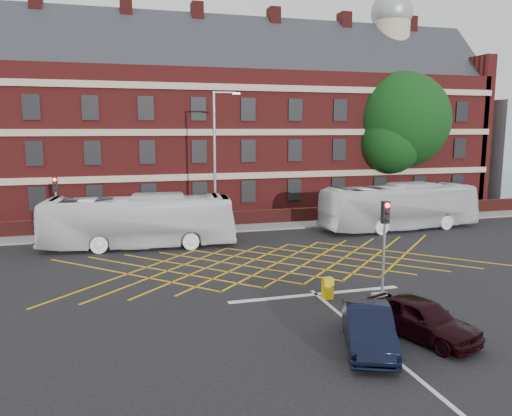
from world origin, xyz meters
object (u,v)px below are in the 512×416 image
object	(u,v)px
traffic_light_far	(57,216)
utility_cabinet	(328,288)
bus_right	(400,207)
street_lamp	(216,186)
car_navy	(368,328)
traffic_light_near	(384,259)
deciduous_tree	(401,127)
bus_left	(139,221)
direction_signs	(49,218)
car_maroon	(422,318)

from	to	relation	value
traffic_light_far	utility_cabinet	world-z (taller)	traffic_light_far
bus_right	street_lamp	distance (m)	13.46
car_navy	traffic_light_near	size ratio (longest dim) A/B	1.00
street_lamp	car_navy	bearing A→B (deg)	-85.58
deciduous_tree	car_navy	bearing A→B (deg)	-123.03
deciduous_tree	traffic_light_near	size ratio (longest dim) A/B	2.88
bus_left	bus_right	xyz separation A→B (m)	(18.51, 0.63, 0.04)
bus_left	street_lamp	size ratio (longest dim) A/B	1.21
traffic_light_far	bus_left	bearing A→B (deg)	-26.70
car_navy	direction_signs	bearing A→B (deg)	141.65
car_navy	street_lamp	xyz separation A→B (m)	(-1.46, 18.89, 2.70)
traffic_light_near	street_lamp	distance (m)	15.39
bus_right	car_navy	world-z (taller)	bus_right
street_lamp	utility_cabinet	size ratio (longest dim) A/B	10.46
bus_left	direction_signs	world-z (taller)	bus_left
deciduous_tree	utility_cabinet	size ratio (longest dim) A/B	13.24
bus_left	deciduous_tree	bearing A→B (deg)	-63.19
traffic_light_far	direction_signs	distance (m)	2.13
street_lamp	direction_signs	size ratio (longest dim) A/B	4.41
car_navy	car_maroon	distance (m)	2.22
utility_cabinet	deciduous_tree	bearing A→B (deg)	52.37
bus_left	traffic_light_near	world-z (taller)	traffic_light_near
traffic_light_near	traffic_light_far	distance (m)	21.00
bus_right	deciduous_tree	size ratio (longest dim) A/B	0.98
bus_right	car_maroon	distance (m)	19.69
traffic_light_near	traffic_light_far	size ratio (longest dim) A/B	1.00
traffic_light_far	bus_right	bearing A→B (deg)	-4.57
traffic_light_near	street_lamp	world-z (taller)	street_lamp
traffic_light_far	utility_cabinet	xyz separation A→B (m)	(12.36, -14.40, -1.30)
bus_right	direction_signs	world-z (taller)	bus_right
deciduous_tree	utility_cabinet	xyz separation A→B (m)	(-16.05, -20.82, -6.97)
bus_right	street_lamp	size ratio (longest dim) A/B	1.24
car_maroon	street_lamp	bearing A→B (deg)	80.23
traffic_light_near	traffic_light_far	bearing A→B (deg)	134.15
traffic_light_near	car_maroon	bearing A→B (deg)	-100.48
traffic_light_far	street_lamp	bearing A→B (deg)	-2.31
bus_right	traffic_light_near	world-z (taller)	traffic_light_near
car_maroon	utility_cabinet	size ratio (longest dim) A/B	4.52
bus_left	utility_cabinet	xyz separation A→B (m)	(7.39, -11.90, -1.18)
car_navy	utility_cabinet	world-z (taller)	car_navy
direction_signs	car_maroon	bearing A→B (deg)	-55.12
deciduous_tree	traffic_light_near	bearing A→B (deg)	-122.68
bus_right	car_navy	xyz separation A→B (m)	(-11.80, -17.43, -0.97)
bus_right	utility_cabinet	distance (m)	16.79
car_navy	direction_signs	distance (m)	24.63
street_lamp	direction_signs	bearing A→B (deg)	167.83
direction_signs	deciduous_tree	bearing A→B (deg)	8.71
bus_left	traffic_light_far	bearing A→B (deg)	69.26
traffic_light_far	street_lamp	world-z (taller)	street_lamp
car_navy	traffic_light_near	bearing A→B (deg)	76.57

